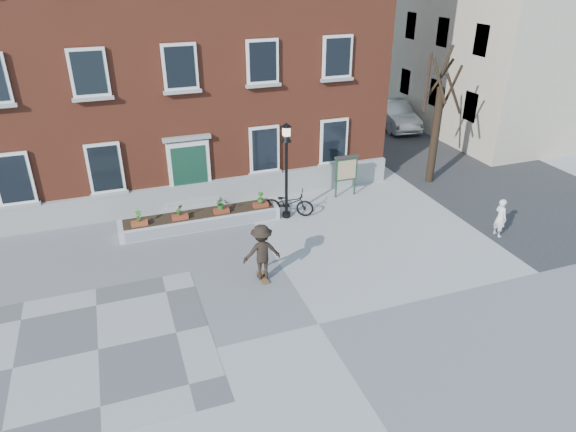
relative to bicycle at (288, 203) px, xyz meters
name	(u,v)px	position (x,y,z in m)	size (l,w,h in m)	color
ground	(319,324)	(-1.55, -6.88, -0.54)	(100.00, 100.00, 0.00)	#9A9A9D
checker_patch	(98,350)	(-7.55, -5.88, -0.53)	(6.00, 6.00, 0.01)	#535355
bicycle	(288,203)	(0.00, 0.00, 0.00)	(0.72, 2.05, 1.08)	black
parked_car	(393,114)	(10.21, 9.32, 0.27)	(1.70, 4.89, 1.61)	silver
bystander	(500,218)	(6.88, -4.28, 0.21)	(0.55, 0.36, 1.50)	silver
brick_building	(161,35)	(-3.55, 7.09, 5.76)	(18.40, 10.85, 12.60)	brown
planter_assembly	(201,218)	(-3.53, 0.29, -0.23)	(6.20, 1.12, 1.15)	silver
bare_tree	(437,123)	(7.46, 1.13, 2.25)	(1.83, 1.83, 6.16)	black
lamp_post	(286,158)	(-0.13, -0.13, 2.00)	(0.40, 0.40, 3.93)	black
notice_board	(346,169)	(3.00, 0.94, 0.72)	(1.10, 0.16, 1.87)	#193324
skateboarder	(262,252)	(-2.37, -4.10, 0.48)	(1.25, 0.78, 1.97)	brown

